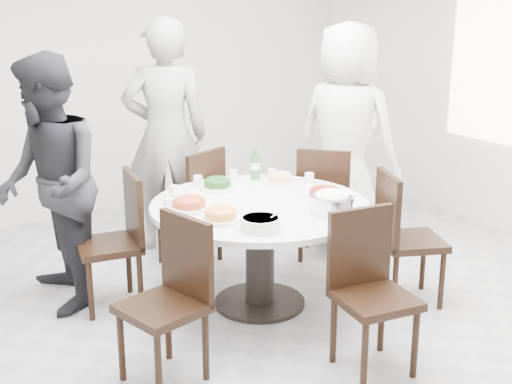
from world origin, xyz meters
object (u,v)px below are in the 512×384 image
chair_s (376,296)px  rice_bowl (332,205)px  diner_right (346,135)px  chair_ne (325,201)px  soup_bowl (260,223)px  beverage_bottle (255,164)px  chair_nw (108,242)px  chair_se (412,238)px  chair_sw (162,304)px  diner_middle (166,136)px  dining_table (260,255)px  diner_left (49,185)px  chair_n (189,206)px

chair_s → rice_bowl: chair_s is taller
diner_right → chair_ne: bearing=94.5°
chair_ne → soup_bowl: chair_ne is taller
diner_right → chair_s: bearing=121.5°
diner_right → beverage_bottle: diner_right is taller
chair_s → diner_right: bearing=63.8°
chair_ne → beverage_bottle: size_ratio=3.83×
chair_nw → chair_se: 2.12m
chair_se → rice_bowl: 0.74m
chair_sw → diner_middle: bearing=140.3°
chair_nw → diner_right: (2.20, 0.10, 0.47)m
dining_table → chair_s: size_ratio=1.58×
chair_nw → rice_bowl: chair_nw is taller
dining_table → diner_left: (-1.19, 0.78, 0.51)m
dining_table → diner_middle: 1.51m
chair_nw → chair_s: size_ratio=1.00×
chair_sw → diner_left: diner_left is taller
diner_right → soup_bowl: 1.94m
chair_s → diner_right: 2.20m
soup_bowl → chair_nw: bearing=121.3°
chair_n → rice_bowl: (0.31, -1.41, 0.33)m
beverage_bottle → soup_bowl: bearing=-121.5°
chair_ne → chair_nw: size_ratio=1.00×
beverage_bottle → chair_sw: bearing=-141.3°
diner_left → soup_bowl: bearing=44.6°
chair_n → chair_sw: bearing=37.7°
chair_s → soup_bowl: size_ratio=3.78×
chair_ne → beverage_bottle: beverage_bottle is taller
chair_s → chair_se: bearing=42.6°
chair_s → diner_left: (-1.26, 1.88, 0.41)m
chair_sw → chair_s: (1.08, -0.57, 0.00)m
chair_n → dining_table: bearing=72.4°
chair_s → diner_middle: (-0.08, 2.49, 0.49)m
chair_ne → diner_left: diner_left is taller
rice_bowl → soup_bowl: rice_bowl is taller
chair_ne → chair_se: bearing=134.3°
beverage_bottle → dining_table: bearing=-120.0°
chair_nw → chair_se: bearing=69.4°
chair_n → diner_right: diner_right is taller
chair_ne → dining_table: bearing=72.1°
chair_nw → beverage_bottle: size_ratio=3.83×
chair_ne → beverage_bottle: (-0.65, 0.06, 0.40)m
chair_n → chair_s: size_ratio=1.00×
diner_left → rice_bowl: bearing=58.3°
beverage_bottle → chair_n: bearing=126.3°
diner_middle → chair_sw: bearing=85.5°
diner_left → rice_bowl: diner_left is taller
chair_nw → soup_bowl: chair_nw is taller
diner_left → soup_bowl: diner_left is taller
chair_n → chair_sw: size_ratio=1.00×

